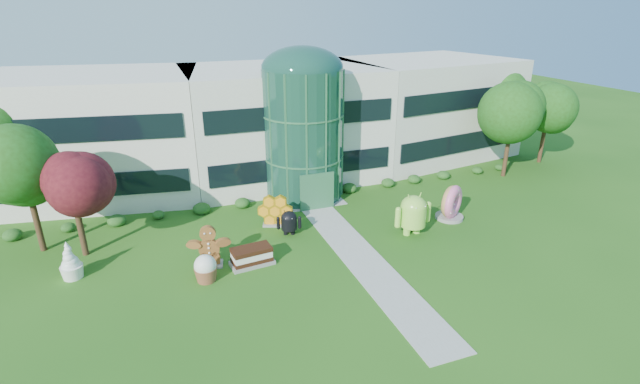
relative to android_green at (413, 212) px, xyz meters
name	(u,v)px	position (x,y,z in m)	size (l,w,h in m)	color
ground	(371,268)	(-4.51, -3.02, -1.57)	(140.00, 140.00, 0.00)	#215114
building	(282,121)	(-4.51, 14.98, 3.08)	(46.00, 15.00, 9.30)	beige
atrium	(303,135)	(-4.51, 8.98, 3.33)	(6.00, 6.00, 9.80)	#194738
walkway	(356,252)	(-4.51, -1.02, -1.55)	(2.40, 20.00, 0.04)	#9E9E93
tree_red	(77,209)	(-20.01, 4.48, 1.43)	(4.00, 4.00, 6.00)	#3F0C14
trees_backdrop	(299,141)	(-4.51, 9.98, 2.63)	(52.00, 8.00, 8.40)	#1F4511
android_green	(413,212)	(0.00, 0.00, 0.00)	(2.78, 1.85, 3.15)	#97DD47
android_black	(289,221)	(-7.64, 2.73, -0.61)	(1.69, 1.13, 1.92)	black
donut	(451,202)	(3.72, 1.11, -0.31)	(2.43, 1.17, 2.53)	#ED5AA4
gingerbread	(209,246)	(-13.08, 0.53, -0.29)	(2.78, 1.07, 2.57)	brown
ice_cream_sandwich	(252,256)	(-10.80, -0.22, -1.02)	(2.50, 1.25, 1.11)	black
honeycomb	(275,212)	(-8.11, 4.38, -0.58)	(2.53, 0.90, 1.99)	#FFA019
froyo	(70,260)	(-20.43, 1.87, -0.47)	(1.28, 1.28, 2.20)	white
cupcake	(206,268)	(-13.52, -1.02, -0.79)	(1.30, 1.30, 1.56)	white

